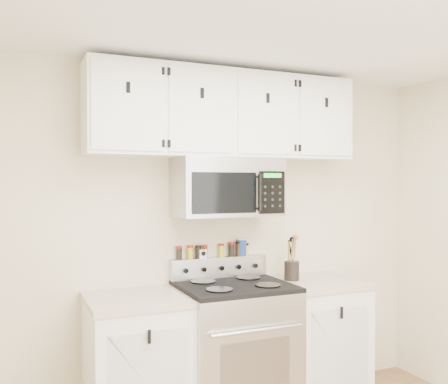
% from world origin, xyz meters
% --- Properties ---
extents(back_wall, '(3.50, 0.01, 2.50)m').
position_xyz_m(back_wall, '(0.00, 1.75, 1.25)').
color(back_wall, beige).
rests_on(back_wall, floor).
extents(range, '(0.76, 0.65, 1.10)m').
position_xyz_m(range, '(0.00, 1.43, 0.49)').
color(range, '#B7B7BA').
rests_on(range, floor).
extents(base_cabinet_left, '(0.64, 0.62, 0.92)m').
position_xyz_m(base_cabinet_left, '(-0.69, 1.45, 0.46)').
color(base_cabinet_left, white).
rests_on(base_cabinet_left, floor).
extents(base_cabinet_right, '(0.64, 0.62, 0.92)m').
position_xyz_m(base_cabinet_right, '(0.69, 1.45, 0.46)').
color(base_cabinet_right, white).
rests_on(base_cabinet_right, floor).
extents(microwave, '(0.76, 0.44, 0.42)m').
position_xyz_m(microwave, '(0.00, 1.55, 1.63)').
color(microwave, '#9E9EA3').
rests_on(microwave, back_wall).
extents(upper_cabinets, '(2.00, 0.35, 0.62)m').
position_xyz_m(upper_cabinets, '(-0.00, 1.58, 2.15)').
color(upper_cabinets, white).
rests_on(upper_cabinets, back_wall).
extents(utensil_crock, '(0.11, 0.11, 0.33)m').
position_xyz_m(utensil_crock, '(0.52, 1.52, 1.00)').
color(utensil_crock, black).
rests_on(utensil_crock, base_cabinet_right).
extents(kitchen_timer, '(0.06, 0.05, 0.07)m').
position_xyz_m(kitchen_timer, '(-0.13, 1.71, 1.13)').
color(kitchen_timer, white).
rests_on(kitchen_timer, range).
extents(salt_canister, '(0.07, 0.07, 0.13)m').
position_xyz_m(salt_canister, '(0.19, 1.71, 1.17)').
color(salt_canister, '#163C99').
rests_on(salt_canister, range).
extents(spice_jar_0, '(0.04, 0.04, 0.10)m').
position_xyz_m(spice_jar_0, '(-0.31, 1.71, 1.15)').
color(spice_jar_0, black).
rests_on(spice_jar_0, range).
extents(spice_jar_1, '(0.04, 0.04, 0.10)m').
position_xyz_m(spice_jar_1, '(-0.23, 1.71, 1.15)').
color(spice_jar_1, yellow).
rests_on(spice_jar_1, range).
extents(spice_jar_2, '(0.04, 0.04, 0.10)m').
position_xyz_m(spice_jar_2, '(-0.17, 1.71, 1.15)').
color(spice_jar_2, black).
rests_on(spice_jar_2, range).
extents(spice_jar_3, '(0.04, 0.04, 0.10)m').
position_xyz_m(spice_jar_3, '(-0.11, 1.71, 1.15)').
color(spice_jar_3, '#3B220E').
rests_on(spice_jar_3, range).
extents(spice_jar_4, '(0.04, 0.04, 0.10)m').
position_xyz_m(spice_jar_4, '(0.02, 1.71, 1.15)').
color(spice_jar_4, yellow).
rests_on(spice_jar_4, range).
extents(spice_jar_5, '(0.05, 0.05, 0.11)m').
position_xyz_m(spice_jar_5, '(0.10, 1.71, 1.15)').
color(spice_jar_5, black).
rests_on(spice_jar_5, range).
extents(spice_jar_6, '(0.05, 0.05, 0.11)m').
position_xyz_m(spice_jar_6, '(0.17, 1.71, 1.16)').
color(spice_jar_6, '#41240F').
rests_on(spice_jar_6, range).
extents(spice_jar_7, '(0.04, 0.04, 0.09)m').
position_xyz_m(spice_jar_7, '(0.23, 1.71, 1.15)').
color(spice_jar_7, yellow).
rests_on(spice_jar_7, range).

